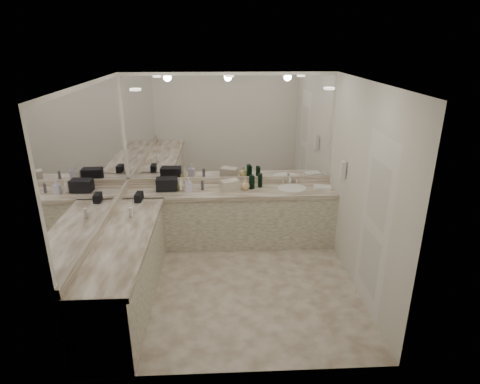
{
  "coord_description": "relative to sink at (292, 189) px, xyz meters",
  "views": [
    {
      "loc": [
        -0.13,
        -4.52,
        3.04
      ],
      "look_at": [
        0.11,
        0.4,
        1.16
      ],
      "focal_mm": 30.0,
      "sensor_mm": 36.0,
      "label": 1
    }
  ],
  "objects": [
    {
      "name": "faucet",
      "position": [
        0.0,
        0.21,
        0.07
      ],
      "size": [
        0.24,
        0.16,
        0.14
      ],
      "primitive_type": "cube",
      "color": "silver",
      "rests_on": "vanity_back_top"
    },
    {
      "name": "amenity_bottle_0",
      "position": [
        -1.37,
        -0.0,
        0.08
      ],
      "size": [
        0.04,
        0.04,
        0.15
      ],
      "primitive_type": "cylinder",
      "color": "#3F3F4C",
      "rests_on": "vanity_back_top"
    },
    {
      "name": "vanity_left_top",
      "position": [
        -2.24,
        -1.5,
        -0.03
      ],
      "size": [
        0.64,
        2.42,
        0.06
      ],
      "primitive_type": "cube",
      "color": "beige",
      "rests_on": "vanity_left_base"
    },
    {
      "name": "amenity_bottle_2",
      "position": [
        -0.95,
        -0.03,
        0.06
      ],
      "size": [
        0.05,
        0.05,
        0.1
      ],
      "primitive_type": "cylinder",
      "color": "#E57F66",
      "rests_on": "vanity_back_top"
    },
    {
      "name": "soap_bottle_c",
      "position": [
        -0.72,
        -0.02,
        0.09
      ],
      "size": [
        0.17,
        0.17,
        0.17
      ],
      "primitive_type": "imported",
      "rotation": [
        0.0,
        0.0,
        0.34
      ],
      "color": "#DDB982",
      "rests_on": "vanity_back_top"
    },
    {
      "name": "cream_cosmetic_case",
      "position": [
        -0.95,
        -0.02,
        0.08
      ],
      "size": [
        0.31,
        0.26,
        0.15
      ],
      "primitive_type": "cube",
      "rotation": [
        0.0,
        0.0,
        0.41
      ],
      "color": "beige",
      "rests_on": "vanity_back_top"
    },
    {
      "name": "wall_right",
      "position": [
        0.65,
        -1.2,
        0.41
      ],
      "size": [
        0.02,
        3.0,
        2.6
      ],
      "primitive_type": "cube",
      "color": "silver",
      "rests_on": "floor"
    },
    {
      "name": "soap_bottle_a",
      "position": [
        -1.69,
        -0.0,
        0.1
      ],
      "size": [
        0.09,
        0.09,
        0.2
      ],
      "primitive_type": "imported",
      "rotation": [
        0.0,
        0.0,
        0.18
      ],
      "color": "white",
      "rests_on": "vanity_back_top"
    },
    {
      "name": "door",
      "position": [
        0.64,
        -1.7,
        0.16
      ],
      "size": [
        0.02,
        0.82,
        2.1
      ],
      "primitive_type": "cube",
      "color": "white",
      "rests_on": "wall_right"
    },
    {
      "name": "floor",
      "position": [
        -0.95,
        -1.2,
        -0.9
      ],
      "size": [
        3.2,
        3.2,
        0.0
      ],
      "primitive_type": "plane",
      "color": "beige",
      "rests_on": "ground"
    },
    {
      "name": "wall_left",
      "position": [
        -2.55,
        -1.2,
        0.41
      ],
      "size": [
        0.02,
        3.0,
        2.6
      ],
      "primitive_type": "cube",
      "color": "silver",
      "rests_on": "floor"
    },
    {
      "name": "wall_back",
      "position": [
        -0.95,
        0.3,
        0.41
      ],
      "size": [
        3.2,
        0.02,
        2.6
      ],
      "primitive_type": "cube",
      "color": "silver",
      "rests_on": "floor"
    },
    {
      "name": "amenity_bottle_1",
      "position": [
        -0.71,
        0.04,
        0.04
      ],
      "size": [
        0.04,
        0.04,
        0.07
      ],
      "primitive_type": "cylinder",
      "color": "#F2D84C",
      "rests_on": "vanity_back_top"
    },
    {
      "name": "amenity_bottle_3",
      "position": [
        -1.76,
        0.02,
        0.04
      ],
      "size": [
        0.06,
        0.06,
        0.07
      ],
      "primitive_type": "cylinder",
      "color": "#F2D84C",
      "rests_on": "vanity_back_top"
    },
    {
      "name": "mirror_back",
      "position": [
        -0.95,
        0.29,
        0.88
      ],
      "size": [
        3.12,
        0.01,
        1.55
      ],
      "primitive_type": "cube",
      "color": "white",
      "rests_on": "wall_back"
    },
    {
      "name": "soap_bottle_b",
      "position": [
        -1.57,
        -0.06,
        0.11
      ],
      "size": [
        0.11,
        0.11,
        0.22
      ],
      "primitive_type": "imported",
      "rotation": [
        0.0,
        0.0,
        0.15
      ],
      "color": "silver",
      "rests_on": "vanity_back_top"
    },
    {
      "name": "ceiling",
      "position": [
        -0.95,
        -1.2,
        1.71
      ],
      "size": [
        3.2,
        3.2,
        0.0
      ],
      "primitive_type": "plane",
      "color": "white",
      "rests_on": "floor"
    },
    {
      "name": "lotion_left",
      "position": [
        -2.25,
        -0.95,
        0.07
      ],
      "size": [
        0.05,
        0.05,
        0.12
      ],
      "primitive_type": "cylinder",
      "color": "white",
      "rests_on": "vanity_left_top"
    },
    {
      "name": "amenity_bottle_4",
      "position": [
        -1.55,
        -0.05,
        0.07
      ],
      "size": [
        0.06,
        0.06,
        0.12
      ],
      "primitive_type": "cylinder",
      "color": "#E0B28C",
      "rests_on": "vanity_back_top"
    },
    {
      "name": "black_toiletry_bag",
      "position": [
        -1.9,
        0.01,
        0.09
      ],
      "size": [
        0.33,
        0.21,
        0.18
      ],
      "primitive_type": "cube",
      "rotation": [
        0.0,
        0.0,
        0.05
      ],
      "color": "black",
      "rests_on": "vanity_back_top"
    },
    {
      "name": "vanity_back_top",
      "position": [
        -0.95,
        -0.01,
        -0.03
      ],
      "size": [
        3.2,
        0.64,
        0.06
      ],
      "primitive_type": "cube",
      "color": "beige",
      "rests_on": "vanity_back_base"
    },
    {
      "name": "backsplash_left",
      "position": [
        -2.53,
        -1.2,
        0.05
      ],
      "size": [
        0.04,
        3.0,
        0.1
      ],
      "primitive_type": "cube",
      "color": "beige",
      "rests_on": "vanity_left_top"
    },
    {
      "name": "black_bag_spill",
      "position": [
        -2.25,
        -0.4,
        0.06
      ],
      "size": [
        0.1,
        0.2,
        0.11
      ],
      "primitive_type": "cube",
      "rotation": [
        0.0,
        0.0,
        -0.04
      ],
      "color": "black",
      "rests_on": "vanity_left_top"
    },
    {
      "name": "green_bottle_3",
      "position": [
        -0.63,
        0.01,
        0.11
      ],
      "size": [
        0.07,
        0.07,
        0.22
      ],
      "primitive_type": "cylinder",
      "color": "#144E2E",
      "rests_on": "vanity_back_top"
    },
    {
      "name": "vanity_left_base",
      "position": [
        -2.25,
        -1.5,
        -0.48
      ],
      "size": [
        0.6,
        2.4,
        0.84
      ],
      "primitive_type": "cube",
      "color": "beige",
      "rests_on": "floor"
    },
    {
      "name": "hand_towel",
      "position": [
        0.46,
        -0.05,
        0.03
      ],
      "size": [
        0.3,
        0.23,
        0.04
      ],
      "primitive_type": "cube",
      "rotation": [
        0.0,
        0.0,
        -0.25
      ],
      "color": "white",
      "rests_on": "vanity_back_top"
    },
    {
      "name": "green_bottle_1",
      "position": [
        -0.48,
        0.08,
        0.11
      ],
      "size": [
        0.06,
        0.06,
        0.21
      ],
      "primitive_type": "cylinder",
      "color": "#144E2E",
      "rests_on": "vanity_back_top"
    },
    {
      "name": "green_bottle_0",
      "position": [
        -0.48,
        0.12,
        0.11
      ],
      "size": [
        0.07,
        0.07,
        0.2
      ],
      "primitive_type": "cylinder",
      "color": "#144E2E",
      "rests_on": "vanity_back_top"
    },
    {
      "name": "vanity_back_base",
      "position": [
        -0.95,
        0.0,
        -0.48
      ],
      "size": [
        3.2,
        0.6,
        0.84
      ],
      "primitive_type": "cube",
      "color": "beige",
      "rests_on": "floor"
    },
    {
      "name": "sink",
      "position": [
        0.0,
        0.0,
        0.0
      ],
      "size": [
        0.44,
        0.44,
        0.03
      ],
      "primitive_type": "cylinder",
      "color": "white",
      "rests_on": "vanity_back_top"
    },
    {
      "name": "wall_phone",
      "position": [
        0.61,
        -0.5,
        0.46
      ],
      "size": [
        0.06,
        0.1,
        0.24
      ],
      "primitive_type": "cube",
      "color": "white",
      "rests_on": "wall_right"
    },
    {
      "name": "mirror_left",
      "position": [
        -2.54,
        -1.2,
        0.88
      ],
      "size": [
        0.01,
        2.92,
        1.55
      ],
      "primitive_type": "cube",
      "color": "white",
      "rests_on": "wall_left"
    },
    {
      "name": "backsplash_back",
      "position": [
        -0.95,
        0.28,
        0.05
      ],
      "size": [
        3.2,
        0.04,
        0.1
      ],
      "primitive_type": "cube",
      "color": "beige",
      "rests_on": "vanity_back_top"
    },
    {
      "name": "green_bottle_2",
      "position": [
        -0.61,
        0.02,
        0.1
      ],
      "size": [
        0.07,
        0.07,
        0.19
      ],
      "primitive_type": "cylinder",
      "color": "#144E2E",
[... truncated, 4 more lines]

